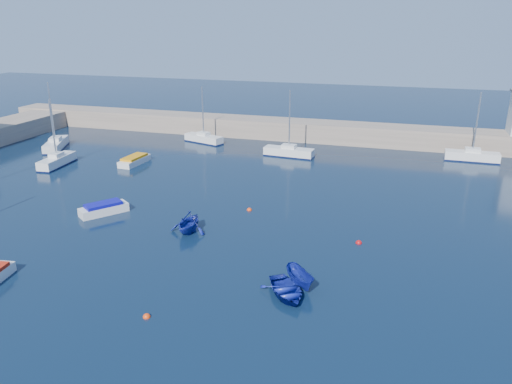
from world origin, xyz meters
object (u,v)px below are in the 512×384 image
(sailboat_3, at_px, (57,161))
(sailboat_5, at_px, (204,138))
(motorboat_2, at_px, (135,160))
(sailboat_7, at_px, (472,156))
(dinghy_center, at_px, (286,290))
(sailboat_4, at_px, (56,144))
(dinghy_left, at_px, (189,222))
(sailboat_6, at_px, (289,152))
(dinghy_right, at_px, (300,278))
(motorboat_1, at_px, (104,209))

(sailboat_3, bearing_deg, sailboat_5, 48.19)
(motorboat_2, bearing_deg, sailboat_3, -153.63)
(sailboat_7, relative_size, dinghy_center, 2.22)
(sailboat_3, distance_m, sailboat_4, 8.77)
(motorboat_2, bearing_deg, sailboat_7, 22.50)
(sailboat_5, distance_m, dinghy_center, 41.44)
(sailboat_7, bearing_deg, dinghy_center, 159.76)
(sailboat_7, distance_m, motorboat_2, 40.40)
(sailboat_7, xyz_separation_m, dinghy_left, (-23.84, -29.50, 0.25))
(sailboat_5, bearing_deg, sailboat_3, 161.65)
(sailboat_5, bearing_deg, motorboat_2, -177.98)
(dinghy_center, bearing_deg, motorboat_2, 101.47)
(sailboat_3, height_order, sailboat_6, sailboat_6)
(sailboat_3, height_order, dinghy_center, sailboat_3)
(sailboat_5, relative_size, motorboat_2, 1.61)
(dinghy_left, bearing_deg, sailboat_6, 85.31)
(dinghy_left, bearing_deg, sailboat_7, 51.47)
(sailboat_5, height_order, sailboat_7, sailboat_7)
(dinghy_right, bearing_deg, sailboat_5, 83.55)
(sailboat_4, xyz_separation_m, sailboat_6, (30.30, 5.20, -0.01))
(sailboat_5, bearing_deg, sailboat_6, -87.22)
(sailboat_7, bearing_deg, dinghy_right, 159.83)
(sailboat_3, bearing_deg, dinghy_right, -34.60)
(motorboat_1, distance_m, dinghy_center, 20.57)
(motorboat_2, bearing_deg, sailboat_5, 77.07)
(motorboat_2, bearing_deg, motorboat_1, -65.87)
(sailboat_7, height_order, dinghy_center, sailboat_7)
(sailboat_6, bearing_deg, dinghy_right, -160.48)
(sailboat_3, relative_size, sailboat_5, 1.00)
(dinghy_center, bearing_deg, sailboat_7, 34.90)
(motorboat_2, bearing_deg, sailboat_6, 31.11)
(sailboat_4, height_order, motorboat_1, sailboat_4)
(sailboat_6, height_order, motorboat_1, sailboat_6)
(sailboat_7, bearing_deg, sailboat_5, 91.85)
(sailboat_4, relative_size, dinghy_center, 2.33)
(sailboat_4, relative_size, motorboat_1, 2.07)
(dinghy_left, xyz_separation_m, dinghy_right, (10.39, -5.82, -0.30))
(sailboat_6, xyz_separation_m, dinghy_left, (-2.24, -25.11, 0.29))
(sailboat_3, relative_size, dinghy_left, 2.29)
(sailboat_5, relative_size, motorboat_1, 1.84)
(dinghy_right, bearing_deg, motorboat_2, 100.20)
(sailboat_6, bearing_deg, dinghy_center, -162.06)
(sailboat_3, relative_size, motorboat_2, 1.62)
(dinghy_right, bearing_deg, motorboat_1, 121.30)
(sailboat_3, xyz_separation_m, dinghy_center, (32.39, -20.26, -0.23))
(sailboat_4, distance_m, dinghy_left, 34.40)
(dinghy_center, bearing_deg, sailboat_6, 69.00)
(sailboat_4, relative_size, dinghy_right, 2.87)
(motorboat_1, bearing_deg, sailboat_7, 76.83)
(sailboat_7, relative_size, dinghy_left, 2.45)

